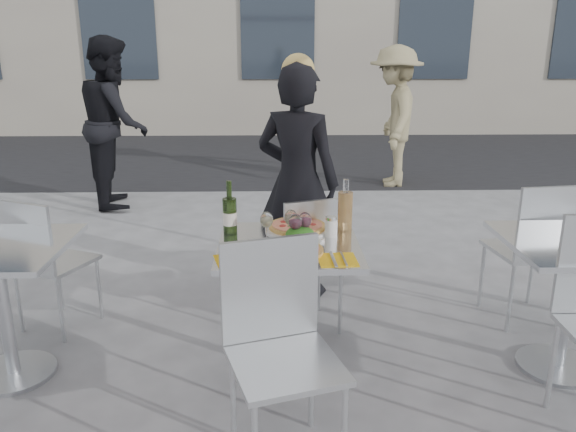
{
  "coord_description": "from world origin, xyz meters",
  "views": [
    {
      "loc": [
        -0.07,
        -2.71,
        1.72
      ],
      "look_at": [
        0.0,
        0.15,
        0.85
      ],
      "focal_mm": 35.0,
      "sensor_mm": 36.0,
      "label": 1
    }
  ],
  "objects_px": {
    "pedestrian_b": "(394,117)",
    "wineglass_red_b": "(305,221)",
    "pizza_near": "(290,250)",
    "wineglass_red_a": "(295,223)",
    "napkin_right": "(337,259)",
    "side_table_right": "(571,278)",
    "side_chair_rfar": "(537,242)",
    "side_table_left": "(0,284)",
    "carafe": "(345,210)",
    "main_table": "(289,281)",
    "salad_plate": "(300,236)",
    "pedestrian_a": "(115,123)",
    "wineglass_white_a": "(267,221)",
    "chair_far": "(310,254)",
    "side_chair_lfar": "(43,255)",
    "wineglass_white_b": "(291,219)",
    "sugar_shaker": "(331,227)",
    "wine_bottle": "(230,214)",
    "pizza_far": "(297,227)",
    "woman_diner": "(297,182)",
    "napkin_left": "(235,260)",
    "chair_near": "(278,334)"
  },
  "relations": [
    {
      "from": "main_table",
      "to": "pedestrian_a",
      "type": "xyz_separation_m",
      "value": [
        -1.82,
        3.48,
        0.38
      ]
    },
    {
      "from": "pedestrian_b",
      "to": "napkin_right",
      "type": "distance_m",
      "value": 4.72
    },
    {
      "from": "wine_bottle",
      "to": "wineglass_white_b",
      "type": "distance_m",
      "value": 0.33
    },
    {
      "from": "side_table_right",
      "to": "pedestrian_b",
      "type": "relative_size",
      "value": 0.43
    },
    {
      "from": "side_chair_lfar",
      "to": "pedestrian_b",
      "type": "relative_size",
      "value": 0.5
    },
    {
      "from": "wineglass_white_b",
      "to": "wineglass_red_a",
      "type": "relative_size",
      "value": 1.0
    },
    {
      "from": "salad_plate",
      "to": "wineglass_red_b",
      "type": "relative_size",
      "value": 1.4
    },
    {
      "from": "woman_diner",
      "to": "wineglass_red_b",
      "type": "distance_m",
      "value": 1.06
    },
    {
      "from": "side_table_right",
      "to": "side_chair_rfar",
      "type": "bearing_deg",
      "value": 84.52
    },
    {
      "from": "pedestrian_a",
      "to": "wine_bottle",
      "type": "distance_m",
      "value": 3.66
    },
    {
      "from": "wine_bottle",
      "to": "napkin_right",
      "type": "relative_size",
      "value": 1.47
    },
    {
      "from": "main_table",
      "to": "woman_diner",
      "type": "bearing_deg",
      "value": 85.35
    },
    {
      "from": "pedestrian_a",
      "to": "wineglass_white_b",
      "type": "height_order",
      "value": "pedestrian_a"
    },
    {
      "from": "side_chair_lfar",
      "to": "sugar_shaker",
      "type": "distance_m",
      "value": 1.77
    },
    {
      "from": "pizza_near",
      "to": "napkin_right",
      "type": "height_order",
      "value": "pizza_near"
    },
    {
      "from": "carafe",
      "to": "napkin_right",
      "type": "relative_size",
      "value": 1.45
    },
    {
      "from": "pizza_near",
      "to": "carafe",
      "type": "xyz_separation_m",
      "value": [
        0.31,
        0.32,
        0.11
      ]
    },
    {
      "from": "pizza_far",
      "to": "wineglass_red_b",
      "type": "bearing_deg",
      "value": -80.61
    },
    {
      "from": "woman_diner",
      "to": "napkin_right",
      "type": "bearing_deg",
      "value": 119.78
    },
    {
      "from": "chair_far",
      "to": "wineglass_red_a",
      "type": "distance_m",
      "value": 0.57
    },
    {
      "from": "salad_plate",
      "to": "wineglass_red_a",
      "type": "height_order",
      "value": "wineglass_red_a"
    },
    {
      "from": "chair_far",
      "to": "wine_bottle",
      "type": "xyz_separation_m",
      "value": [
        -0.45,
        -0.29,
        0.34
      ]
    },
    {
      "from": "side_table_right",
      "to": "main_table",
      "type": "bearing_deg",
      "value": 180.0
    },
    {
      "from": "wineglass_red_b",
      "to": "pizza_near",
      "type": "bearing_deg",
      "value": -118.1
    },
    {
      "from": "napkin_right",
      "to": "pedestrian_b",
      "type": "bearing_deg",
      "value": 72.58
    },
    {
      "from": "pedestrian_a",
      "to": "side_table_right",
      "type": "bearing_deg",
      "value": -149.51
    },
    {
      "from": "side_table_right",
      "to": "salad_plate",
      "type": "height_order",
      "value": "salad_plate"
    },
    {
      "from": "side_table_right",
      "to": "pizza_far",
      "type": "xyz_separation_m",
      "value": [
        -1.45,
        0.21,
        0.23
      ]
    },
    {
      "from": "main_table",
      "to": "pedestrian_a",
      "type": "bearing_deg",
      "value": 117.58
    },
    {
      "from": "wineglass_red_a",
      "to": "side_chair_rfar",
      "type": "bearing_deg",
      "value": 19.17
    },
    {
      "from": "wineglass_red_a",
      "to": "pedestrian_b",
      "type": "bearing_deg",
      "value": 72.15
    },
    {
      "from": "side_table_right",
      "to": "chair_near",
      "type": "xyz_separation_m",
      "value": [
        -1.56,
        -0.61,
        0.02
      ]
    },
    {
      "from": "salad_plate",
      "to": "wineglass_white_a",
      "type": "height_order",
      "value": "wineglass_white_a"
    },
    {
      "from": "side_table_left",
      "to": "wineglass_red_a",
      "type": "bearing_deg",
      "value": -0.19
    },
    {
      "from": "side_table_right",
      "to": "wineglass_white_a",
      "type": "distance_m",
      "value": 1.64
    },
    {
      "from": "side_table_right",
      "to": "pedestrian_b",
      "type": "height_order",
      "value": "pedestrian_b"
    },
    {
      "from": "side_table_right",
      "to": "chair_far",
      "type": "relative_size",
      "value": 0.85
    },
    {
      "from": "pedestrian_b",
      "to": "wineglass_red_b",
      "type": "height_order",
      "value": "pedestrian_b"
    },
    {
      "from": "wine_bottle",
      "to": "woman_diner",
      "type": "bearing_deg",
      "value": 66.92
    },
    {
      "from": "pedestrian_a",
      "to": "pizza_far",
      "type": "distance_m",
      "value": 3.77
    },
    {
      "from": "wine_bottle",
      "to": "side_table_left",
      "type": "bearing_deg",
      "value": -172.97
    },
    {
      "from": "salad_plate",
      "to": "napkin_left",
      "type": "height_order",
      "value": "salad_plate"
    },
    {
      "from": "side_table_left",
      "to": "carafe",
      "type": "height_order",
      "value": "carafe"
    },
    {
      "from": "wineglass_red_a",
      "to": "napkin_right",
      "type": "height_order",
      "value": "wineglass_red_a"
    },
    {
      "from": "pizza_near",
      "to": "wineglass_red_a",
      "type": "distance_m",
      "value": 0.16
    },
    {
      "from": "main_table",
      "to": "side_chair_rfar",
      "type": "height_order",
      "value": "side_chair_rfar"
    },
    {
      "from": "side_table_left",
      "to": "woman_diner",
      "type": "bearing_deg",
      "value": 34.24
    },
    {
      "from": "wineglass_red_a",
      "to": "chair_far",
      "type": "bearing_deg",
      "value": 76.74
    },
    {
      "from": "wineglass_red_b",
      "to": "wineglass_white_a",
      "type": "bearing_deg",
      "value": 175.78
    },
    {
      "from": "main_table",
      "to": "napkin_left",
      "type": "relative_size",
      "value": 3.4
    }
  ]
}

